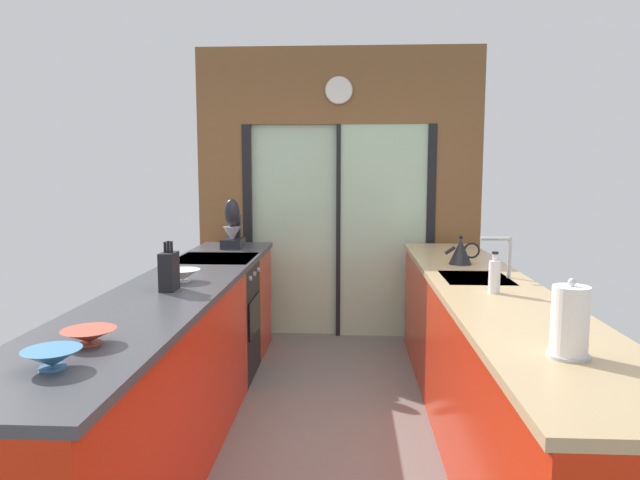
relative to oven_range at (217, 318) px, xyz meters
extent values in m
cube|color=slate|center=(0.91, -0.65, -0.47)|extent=(5.04, 7.60, 0.02)
cube|color=brown|center=(0.91, 1.15, 1.89)|extent=(2.64, 0.08, 0.70)
cube|color=#B2D1AD|center=(0.49, 1.17, 0.54)|extent=(0.80, 0.02, 2.00)
cube|color=#B2D1AD|center=(1.33, 1.13, 0.54)|extent=(0.80, 0.02, 2.00)
cube|color=black|center=(0.05, 1.15, 0.54)|extent=(0.08, 0.10, 2.00)
cube|color=black|center=(1.77, 1.15, 0.54)|extent=(0.08, 0.10, 2.00)
cube|color=black|center=(0.91, 1.15, 0.54)|extent=(0.04, 0.10, 2.00)
cube|color=brown|center=(-0.20, 1.15, 0.54)|extent=(0.42, 0.08, 2.00)
cube|color=brown|center=(2.02, 1.15, 0.54)|extent=(0.42, 0.08, 2.00)
cylinder|color=white|center=(0.91, 1.09, 1.84)|extent=(0.23, 0.03, 0.23)
torus|color=beige|center=(0.91, 1.09, 1.84)|extent=(0.25, 0.02, 0.25)
cube|color=red|center=(0.00, -1.57, -0.02)|extent=(0.58, 2.55, 0.88)
cube|color=red|center=(0.00, 0.63, -0.02)|extent=(0.58, 0.65, 0.88)
cube|color=#3D3D42|center=(0.00, -0.95, 0.44)|extent=(0.62, 3.80, 0.04)
cube|color=red|center=(1.82, -0.95, -0.02)|extent=(0.58, 3.80, 0.88)
cube|color=tan|center=(1.82, -0.95, 0.44)|extent=(0.62, 3.80, 0.04)
cube|color=#B7BABC|center=(1.80, -0.70, 0.44)|extent=(0.40, 0.48, 0.05)
cylinder|color=#B7BABC|center=(2.00, -0.70, 0.59)|extent=(0.02, 0.02, 0.25)
cylinder|color=#B7BABC|center=(1.91, -0.70, 0.71)|extent=(0.18, 0.02, 0.02)
cube|color=black|center=(0.00, 0.00, -0.02)|extent=(0.58, 0.60, 0.88)
cube|color=black|center=(0.29, 0.00, 0.02)|extent=(0.01, 0.48, 0.28)
cube|color=black|center=(0.00, 0.00, 0.45)|extent=(0.58, 0.60, 0.03)
cylinder|color=#B7BABC|center=(0.30, -0.18, 0.34)|extent=(0.02, 0.04, 0.04)
cylinder|color=#B7BABC|center=(0.30, 0.00, 0.34)|extent=(0.02, 0.04, 0.04)
cylinder|color=#B7BABC|center=(0.30, 0.18, 0.34)|extent=(0.02, 0.04, 0.04)
cylinder|color=teal|center=(0.02, -2.43, 0.47)|extent=(0.09, 0.09, 0.01)
cone|color=teal|center=(0.02, -2.43, 0.50)|extent=(0.20, 0.20, 0.06)
cylinder|color=#BC4C38|center=(0.02, -2.15, 0.47)|extent=(0.09, 0.09, 0.01)
cone|color=#BC4C38|center=(0.02, -2.15, 0.50)|extent=(0.21, 0.21, 0.05)
cylinder|color=silver|center=(0.02, -0.92, 0.47)|extent=(0.10, 0.10, 0.01)
cone|color=silver|center=(0.02, -0.92, 0.50)|extent=(0.21, 0.21, 0.06)
cube|color=black|center=(0.02, -1.17, 0.57)|extent=(0.08, 0.14, 0.21)
cylinder|color=black|center=(0.00, -1.17, 0.70)|extent=(0.02, 0.02, 0.07)
cylinder|color=black|center=(0.02, -1.17, 0.70)|extent=(0.02, 0.02, 0.07)
cylinder|color=black|center=(0.04, -1.17, 0.70)|extent=(0.02, 0.02, 0.07)
cube|color=black|center=(0.02, 0.57, 0.50)|extent=(0.17, 0.26, 0.08)
cube|color=black|center=(0.02, 0.67, 0.64)|extent=(0.10, 0.08, 0.20)
ellipsoid|color=black|center=(0.02, 0.56, 0.76)|extent=(0.13, 0.12, 0.24)
cone|color=#B7BABC|center=(0.02, 0.54, 0.58)|extent=(0.15, 0.15, 0.13)
cone|color=black|center=(1.80, -0.19, 0.55)|extent=(0.16, 0.16, 0.18)
sphere|color=black|center=(1.80, -0.19, 0.66)|extent=(0.03, 0.03, 0.03)
cylinder|color=black|center=(1.72, -0.19, 0.56)|extent=(0.08, 0.02, 0.07)
torus|color=black|center=(1.88, -0.19, 0.56)|extent=(0.11, 0.01, 0.11)
cylinder|color=silver|center=(1.80, -1.15, 0.55)|extent=(0.06, 0.06, 0.18)
cylinder|color=silver|center=(1.80, -1.15, 0.66)|extent=(0.03, 0.03, 0.04)
cylinder|color=black|center=(1.80, -1.15, 0.69)|extent=(0.03, 0.03, 0.01)
cylinder|color=#B7BABC|center=(1.80, -2.21, 0.47)|extent=(0.15, 0.15, 0.01)
cylinder|color=white|center=(1.80, -2.21, 0.60)|extent=(0.13, 0.13, 0.25)
sphere|color=#B7BABC|center=(1.80, -2.21, 0.74)|extent=(0.03, 0.03, 0.03)
camera|label=1|loc=(1.01, -4.24, 1.13)|focal=32.16mm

